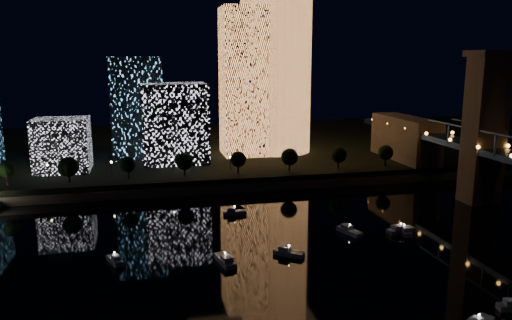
# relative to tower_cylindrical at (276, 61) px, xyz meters

# --- Properties ---
(ground) EXTENTS (520.00, 520.00, 0.00)m
(ground) POSITION_rel_tower_cylindrical_xyz_m (-15.81, -130.90, -46.36)
(ground) COLOR black
(ground) RESTS_ON ground
(far_bank) EXTENTS (420.00, 160.00, 5.00)m
(far_bank) POSITION_rel_tower_cylindrical_xyz_m (-15.81, 29.10, -43.86)
(far_bank) COLOR black
(far_bank) RESTS_ON ground
(seawall) EXTENTS (420.00, 6.00, 3.00)m
(seawall) POSITION_rel_tower_cylindrical_xyz_m (-15.81, -48.90, -44.86)
(seawall) COLOR #6B5E4C
(seawall) RESTS_ON ground
(tower_cylindrical) EXTENTS (34.00, 34.00, 82.47)m
(tower_cylindrical) POSITION_rel_tower_cylindrical_xyz_m (0.00, 0.00, 0.00)
(tower_cylindrical) COLOR #E78C4A
(tower_cylindrical) RESTS_ON far_bank
(tower_rectangular) EXTENTS (20.20, 20.20, 64.27)m
(tower_rectangular) POSITION_rel_tower_cylindrical_xyz_m (-15.32, -4.38, -9.23)
(tower_rectangular) COLOR #E78C4A
(tower_rectangular) RESTS_ON far_bank
(midrise_blocks) EXTENTS (105.29, 49.23, 43.21)m
(midrise_blocks) POSITION_rel_tower_cylindrical_xyz_m (-76.83, -7.52, -23.92)
(midrise_blocks) COLOR white
(midrise_blocks) RESTS_ON far_bank
(motorboats) EXTENTS (82.88, 85.93, 2.78)m
(motorboats) POSITION_rel_tower_cylindrical_xyz_m (-22.74, -121.12, -45.55)
(motorboats) COLOR silver
(motorboats) RESTS_ON ground
(esplanade_trees) EXTENTS (166.08, 6.99, 8.99)m
(esplanade_trees) POSITION_rel_tower_cylindrical_xyz_m (-44.41, -42.90, -35.89)
(esplanade_trees) COLOR black
(esplanade_trees) RESTS_ON far_bank
(street_lamps) EXTENTS (132.70, 0.70, 5.65)m
(street_lamps) POSITION_rel_tower_cylindrical_xyz_m (-49.81, -36.90, -37.34)
(street_lamps) COLOR black
(street_lamps) RESTS_ON far_bank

